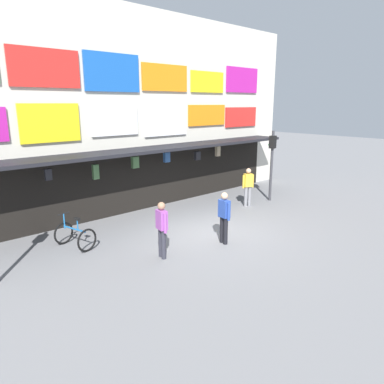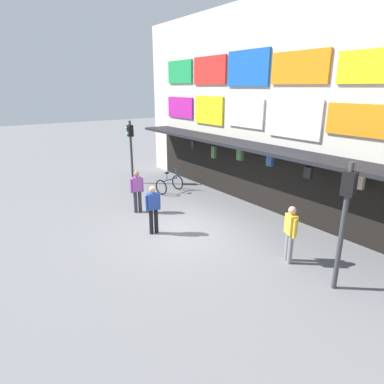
% 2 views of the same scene
% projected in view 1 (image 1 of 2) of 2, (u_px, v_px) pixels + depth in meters
% --- Properties ---
extents(ground_plane, '(80.00, 80.00, 0.00)m').
position_uv_depth(ground_plane, '(210.00, 233.00, 12.37)').
color(ground_plane, slate).
extents(shopfront, '(18.00, 2.60, 8.00)m').
position_uv_depth(shopfront, '(133.00, 114.00, 14.68)').
color(shopfront, beige).
rests_on(shopfront, ground).
extents(traffic_light_far, '(0.32, 0.35, 3.20)m').
position_uv_depth(traffic_light_far, '(272.00, 154.00, 16.01)').
color(traffic_light_far, '#38383D').
rests_on(traffic_light_far, ground).
extents(bicycle_parked, '(0.98, 1.30, 1.05)m').
position_uv_depth(bicycle_parked, '(75.00, 236.00, 11.03)').
color(bicycle_parked, black).
rests_on(bicycle_parked, ground).
extents(pedestrian_in_black, '(0.49, 0.35, 1.68)m').
position_uv_depth(pedestrian_in_black, '(248.00, 185.00, 15.36)').
color(pedestrian_in_black, gray).
rests_on(pedestrian_in_black, ground).
extents(pedestrian_in_purple, '(0.27, 0.53, 1.68)m').
position_uv_depth(pedestrian_in_purple, '(224.00, 215.00, 11.24)').
color(pedestrian_in_purple, black).
rests_on(pedestrian_in_purple, ground).
extents(pedestrian_in_yellow, '(0.28, 0.52, 1.68)m').
position_uv_depth(pedestrian_in_yellow, '(162.00, 227.00, 10.17)').
color(pedestrian_in_yellow, '#2D2D38').
rests_on(pedestrian_in_yellow, ground).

